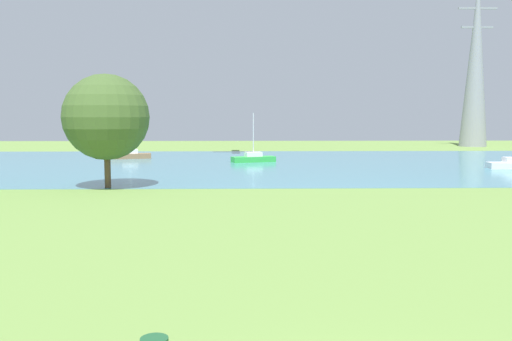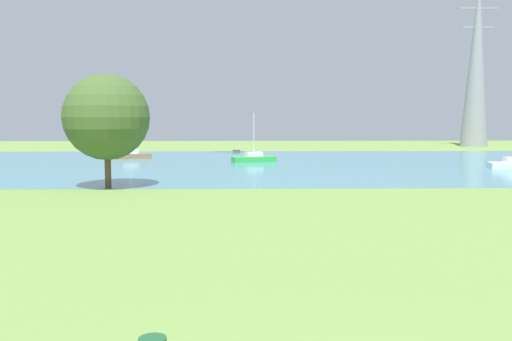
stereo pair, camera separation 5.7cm
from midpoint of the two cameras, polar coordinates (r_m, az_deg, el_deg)
ground_plane at (r=30.91m, az=3.33°, el=-3.87°), size 160.00×160.00×0.00m
water_surface at (r=58.65m, az=1.10°, el=0.72°), size 140.00×40.00×0.02m
sailboat_brown at (r=66.95m, az=-12.97°, el=1.58°), size 5.03×2.75×5.32m
sailboat_green at (r=60.54m, az=-0.30°, el=1.30°), size 5.03×2.90×5.39m
tree_west_near at (r=40.23m, az=-15.34°, el=5.36°), size 6.07×6.07×8.07m
electricity_pylon at (r=98.32m, az=21.84°, el=10.53°), size 6.40×4.40×28.01m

